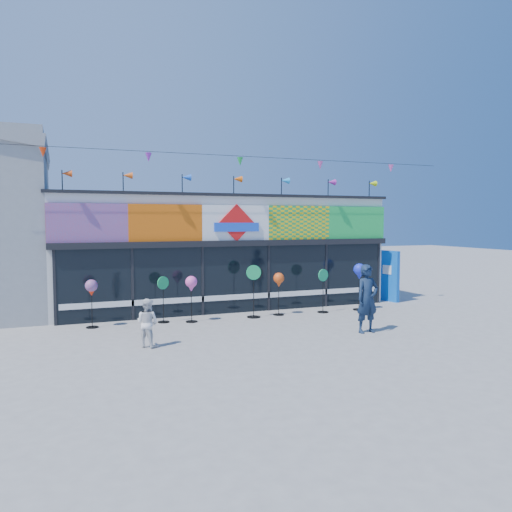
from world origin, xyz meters
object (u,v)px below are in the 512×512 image
spinner_0 (91,289)px  spinner_2 (191,285)px  adult_man (367,299)px  blue_sign (389,276)px  spinner_3 (254,290)px  spinner_1 (163,298)px  spinner_5 (323,290)px  spinner_6 (359,273)px  child (147,323)px  spinner_4 (279,281)px

spinner_0 → spinner_2: size_ratio=0.99×
spinner_0 → adult_man: bearing=-26.0°
blue_sign → spinner_3: (-6.19, -1.20, -0.09)m
spinner_1 → spinner_5: spinner_5 is taller
blue_sign → spinner_1: 9.14m
spinner_6 → child: (-7.85, -2.50, -0.72)m
spinner_6 → adult_man: size_ratio=0.86×
spinner_2 → spinner_6: spinner_6 is taller
spinner_4 → spinner_5: (1.62, -0.13, -0.35)m
spinner_2 → child: 3.21m
spinner_1 → child: spinner_1 is taller
spinner_0 → spinner_2: (2.95, -0.26, 0.01)m
spinner_4 → adult_man: (1.25, -3.32, -0.18)m
spinner_0 → spinner_6: 9.02m
spinner_3 → adult_man: bearing=-55.9°
blue_sign → spinner_0: (-11.21, -0.91, 0.15)m
spinner_0 → spinner_4: size_ratio=1.00×
blue_sign → child: bearing=-169.3°
blue_sign → spinner_6: (-2.20, -1.29, 0.33)m
spinner_0 → spinner_1: bearing=-0.0°
spinner_2 → adult_man: adult_man is taller
spinner_3 → spinner_5: (2.55, -0.04, -0.11)m
spinner_1 → spinner_5: bearing=-3.4°
adult_man → spinner_1: bearing=141.1°
spinner_0 → child: 3.15m
spinner_1 → spinner_3: (2.91, -0.29, 0.15)m
spinner_5 → spinner_6: spinner_6 is taller
spinner_0 → spinner_3: size_ratio=0.83×
spinner_1 → spinner_2: spinner_2 is taller
spinner_0 → child: (1.16, -2.88, -0.54)m
spinner_5 → spinner_6: (1.43, -0.04, 0.53)m
spinner_0 → spinner_6: (9.01, -0.37, 0.18)m
blue_sign → spinner_6: bearing=-159.7°
blue_sign → spinner_4: bearing=-178.0°
blue_sign → child: blue_sign is taller
spinner_4 → adult_man: 3.56m
spinner_2 → spinner_1: bearing=162.3°
spinner_0 → spinner_4: 5.97m
spinner_5 → spinner_0: bearing=177.5°
spinner_6 → spinner_2: bearing=179.0°
spinner_1 → spinner_3: 2.93m
adult_man → child: 6.10m
spinner_2 → spinner_3: 2.09m
spinner_2 → spinner_3: spinner_3 is taller
spinner_3 → spinner_0: bearing=176.7°
blue_sign → child: size_ratio=1.63×
spinner_3 → adult_man: (2.19, -3.24, 0.05)m
blue_sign → spinner_4: 5.37m
child → spinner_2: bearing=-80.1°
spinner_4 → spinner_6: spinner_6 is taller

